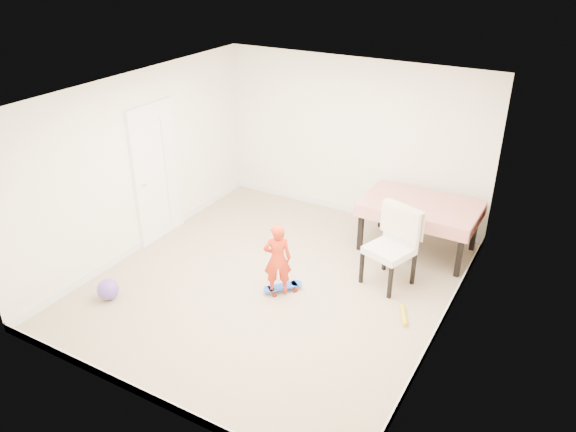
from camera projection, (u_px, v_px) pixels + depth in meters
The scene contains 17 objects.
ground at pixel (274, 282), 7.65m from camera, with size 5.00×5.00×0.00m, color tan.
ceiling at pixel (272, 95), 6.49m from camera, with size 4.50×5.00×0.04m, color white.
wall_back at pixel (353, 139), 8.99m from camera, with size 4.50×0.04×2.60m, color white.
wall_front at pixel (135, 294), 5.14m from camera, with size 4.50×0.04×2.60m, color white.
wall_left at pixel (140, 164), 8.04m from camera, with size 0.04×5.00×2.60m, color white.
wall_right at pixel (450, 238), 6.08m from camera, with size 0.04×5.00×2.60m, color white.
door at pixel (156, 175), 8.40m from camera, with size 0.10×0.94×2.11m, color white.
baseboard_back at pixel (349, 209), 9.56m from camera, with size 4.50×0.02×0.12m, color white.
baseboard_front at pixel (149, 396), 5.69m from camera, with size 4.50×0.02×0.12m, color white.
baseboard_left at pixel (149, 239), 8.61m from camera, with size 0.02×5.00×0.12m, color white.
baseboard_right at pixel (437, 330), 6.64m from camera, with size 0.02×5.00×0.12m, color white.
dining_table at pixel (418, 226), 8.27m from camera, with size 1.65×1.04×0.78m, color #B8091E, non-canonical shape.
dining_chair at pixel (389, 248), 7.39m from camera, with size 0.59×0.67×1.09m, color white, non-canonical shape.
skateboard at pixel (283, 288), 7.44m from camera, with size 0.54×0.20×0.08m, color blue, non-canonical shape.
child at pixel (277, 261), 7.19m from camera, with size 0.36×0.24×0.99m, color red.
balloon at pixel (108, 289), 7.25m from camera, with size 0.28×0.28×0.28m, color #6A4AB3.
foam_toy at pixel (404, 315), 6.94m from camera, with size 0.06×0.06×0.40m, color yellow.
Camera 1 is at (3.32, -5.50, 4.25)m, focal length 35.00 mm.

